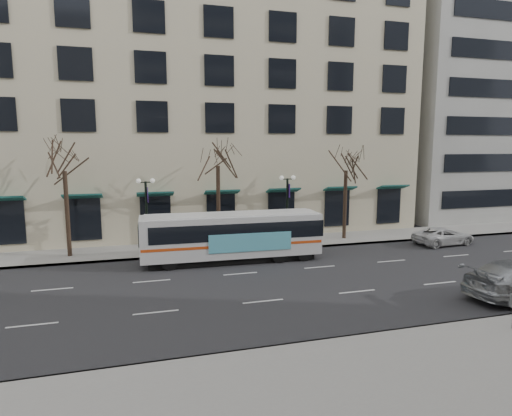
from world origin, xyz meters
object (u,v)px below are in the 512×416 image
object	(u,v)px
city_bus	(233,235)
white_pickup	(444,236)
tree_far_right	(346,158)
lamp_post_left	(147,212)
tree_far_mid	(218,152)
tree_far_left	(64,156)
lamp_post_right	(287,206)

from	to	relation	value
city_bus	white_pickup	world-z (taller)	city_bus
tree_far_right	lamp_post_left	xyz separation A→B (m)	(-14.99, -0.60, -3.48)
tree_far_right	white_pickup	bearing A→B (deg)	-28.12
tree_far_right	tree_far_mid	bearing A→B (deg)	180.00
tree_far_right	white_pickup	size ratio (longest dim) A/B	1.74
white_pickup	tree_far_mid	bearing A→B (deg)	73.91
tree_far_left	white_pickup	xyz separation A→B (m)	(26.46, -3.45, -6.05)
tree_far_left	lamp_post_right	size ratio (longest dim) A/B	1.60
tree_far_mid	city_bus	distance (m)	6.39
lamp_post_left	white_pickup	distance (m)	21.76
lamp_post_right	white_pickup	bearing A→B (deg)	-13.99
tree_far_left	lamp_post_left	size ratio (longest dim) A/B	1.60
tree_far_left	white_pickup	size ratio (longest dim) A/B	1.80
city_bus	white_pickup	xyz separation A→B (m)	(16.24, 0.24, -1.05)
city_bus	tree_far_left	bearing A→B (deg)	161.91
white_pickup	tree_far_left	bearing A→B (deg)	78.32
lamp_post_right	tree_far_mid	bearing A→B (deg)	173.17
city_bus	lamp_post_left	bearing A→B (deg)	151.08
tree_far_mid	city_bus	bearing A→B (deg)	-86.57
tree_far_left	white_pickup	bearing A→B (deg)	-7.43
tree_far_mid	tree_far_right	world-z (taller)	tree_far_mid
tree_far_right	city_bus	bearing A→B (deg)	-159.29
tree_far_left	lamp_post_left	xyz separation A→B (m)	(5.01, -0.60, -3.75)
tree_far_mid	lamp_post_right	xyz separation A→B (m)	(5.01, -0.60, -3.96)
tree_far_left	tree_far_mid	world-z (taller)	tree_far_mid
tree_far_mid	tree_far_right	xyz separation A→B (m)	(10.00, -0.00, -0.48)
tree_far_right	lamp_post_right	xyz separation A→B (m)	(-4.99, -0.60, -3.48)
tree_far_mid	tree_far_right	bearing A→B (deg)	-0.00
tree_far_right	lamp_post_right	size ratio (longest dim) A/B	1.55
tree_far_right	tree_far_left	bearing A→B (deg)	180.00
tree_far_left	city_bus	distance (m)	11.97
tree_far_left	tree_far_mid	size ratio (longest dim) A/B	0.98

